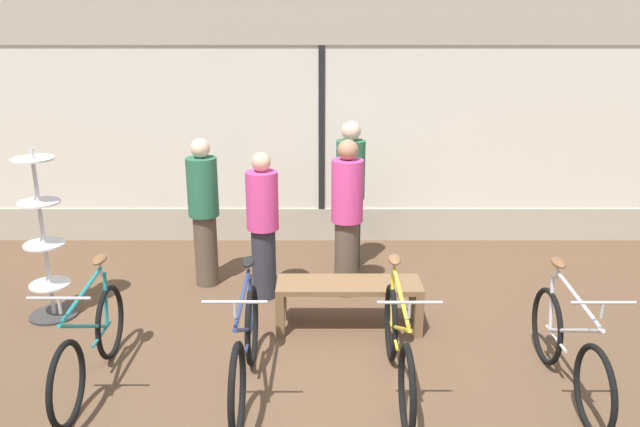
% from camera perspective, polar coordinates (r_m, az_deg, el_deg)
% --- Properties ---
extents(ground_plane, '(24.00, 24.00, 0.00)m').
position_cam_1_polar(ground_plane, '(5.64, 0.05, -13.77)').
color(ground_plane, brown).
extents(shop_back_wall, '(12.00, 0.08, 3.20)m').
position_cam_1_polar(shop_back_wall, '(8.21, -0.04, 8.44)').
color(shop_back_wall, '#B2A893').
rests_on(shop_back_wall, ground_plane).
extents(bicycle_far_left, '(0.46, 1.65, 1.01)m').
position_cam_1_polar(bicycle_far_left, '(5.53, -20.41, -11.20)').
color(bicycle_far_left, black).
rests_on(bicycle_far_left, ground_plane).
extents(bicycle_left, '(0.46, 1.70, 1.03)m').
position_cam_1_polar(bicycle_left, '(5.13, -7.02, -12.26)').
color(bicycle_left, black).
rests_on(bicycle_left, ground_plane).
extents(bicycle_right, '(0.46, 1.74, 1.02)m').
position_cam_1_polar(bicycle_right, '(5.19, 6.98, -12.02)').
color(bicycle_right, black).
rests_on(bicycle_right, ground_plane).
extents(bicycle_far_right, '(0.46, 1.67, 1.02)m').
position_cam_1_polar(bicycle_far_right, '(5.49, 21.57, -11.45)').
color(bicycle_far_right, black).
rests_on(bicycle_far_right, ground_plane).
extents(accessory_rack, '(0.48, 0.48, 1.74)m').
position_cam_1_polar(accessory_rack, '(6.78, -24.00, -3.13)').
color(accessory_rack, '#333333').
rests_on(accessory_rack, ground_plane).
extents(display_bench, '(1.40, 0.44, 0.48)m').
position_cam_1_polar(display_bench, '(6.09, 2.47, -7.08)').
color(display_bench, brown).
rests_on(display_bench, ground_plane).
extents(customer_near_rack, '(0.42, 0.42, 1.73)m').
position_cam_1_polar(customer_near_rack, '(6.67, 2.30, -0.13)').
color(customer_near_rack, brown).
rests_on(customer_near_rack, ground_plane).
extents(customer_by_window, '(0.48, 0.48, 1.69)m').
position_cam_1_polar(customer_by_window, '(7.04, -10.76, 0.33)').
color(customer_by_window, brown).
rests_on(customer_by_window, ground_plane).
extents(customer_mid_floor, '(0.48, 0.48, 1.61)m').
position_cam_1_polar(customer_mid_floor, '(6.63, -5.43, -0.93)').
color(customer_mid_floor, '#2D2D38').
rests_on(customer_mid_floor, ground_plane).
extents(customer_near_bench, '(0.44, 0.44, 1.80)m').
position_cam_1_polar(customer_near_bench, '(7.39, 2.60, 1.95)').
color(customer_near_bench, '#2D2D38').
rests_on(customer_near_bench, ground_plane).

